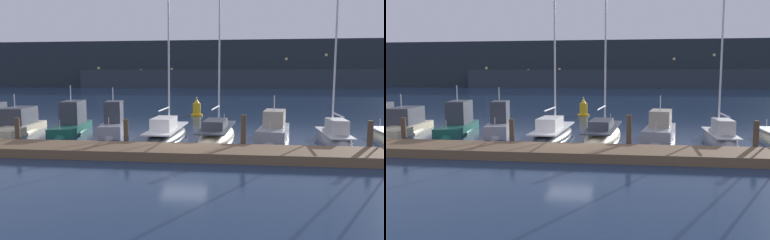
{
  "view_description": "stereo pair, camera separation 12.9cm",
  "coord_description": "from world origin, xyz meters",
  "views": [
    {
      "loc": [
        2.9,
        -20.05,
        4.0
      ],
      "look_at": [
        0.0,
        3.49,
        1.2
      ],
      "focal_mm": 35.0,
      "sensor_mm": 36.0,
      "label": 1
    },
    {
      "loc": [
        3.03,
        -20.03,
        4.0
      ],
      "look_at": [
        0.0,
        3.49,
        1.2
      ],
      "focal_mm": 35.0,
      "sensor_mm": 36.0,
      "label": 2
    }
  ],
  "objects": [
    {
      "name": "motorboat_berth_2",
      "position": [
        -12.67,
        4.39,
        0.26
      ],
      "size": [
        3.45,
        7.14,
        3.39
      ],
      "color": "beige",
      "rests_on": "ground"
    },
    {
      "name": "ground_plane",
      "position": [
        0.0,
        0.0,
        0.0
      ],
      "size": [
        400.0,
        400.0,
        0.0
      ],
      "primitive_type": "plane",
      "color": "#192D4C"
    },
    {
      "name": "dock",
      "position": [
        0.0,
        -1.91,
        0.23
      ],
      "size": [
        41.51,
        2.8,
        0.45
      ],
      "primitive_type": "cube",
      "color": "brown",
      "rests_on": "ground"
    },
    {
      "name": "hillside_backdrop",
      "position": [
        2.75,
        114.08,
        7.39
      ],
      "size": [
        240.0,
        23.0,
        16.0
      ],
      "color": "#232B33",
      "rests_on": "ground"
    },
    {
      "name": "sailboat_berth_8",
      "position": [
        8.74,
        3.39,
        0.14
      ],
      "size": [
        1.85,
        5.97,
        9.36
      ],
      "color": "gray",
      "rests_on": "ground"
    },
    {
      "name": "mooring_pile_4",
      "position": [
        9.61,
        -0.26,
        0.87
      ],
      "size": [
        0.28,
        0.28,
        1.74
      ],
      "primitive_type": "cylinder",
      "color": "#4C3D2D",
      "rests_on": "ground"
    },
    {
      "name": "motorboat_berth_7",
      "position": [
        5.19,
        4.02,
        0.35
      ],
      "size": [
        2.79,
        5.68,
        3.24
      ],
      "color": "gray",
      "rests_on": "ground"
    },
    {
      "name": "mooring_pile_1",
      "position": [
        -9.61,
        -0.26,
        0.82
      ],
      "size": [
        0.28,
        0.28,
        1.63
      ],
      "primitive_type": "cylinder",
      "color": "#4C3D2D",
      "rests_on": "ground"
    },
    {
      "name": "sailboat_berth_6",
      "position": [
        1.59,
        4.04,
        0.11
      ],
      "size": [
        2.74,
        8.15,
        10.89
      ],
      "color": "beige",
      "rests_on": "ground"
    },
    {
      "name": "mooring_pile_3",
      "position": [
        3.2,
        -0.26,
        0.98
      ],
      "size": [
        0.28,
        0.28,
        1.96
      ],
      "primitive_type": "cylinder",
      "color": "#4C3D2D",
      "rests_on": "ground"
    },
    {
      "name": "sailboat_berth_5",
      "position": [
        -1.72,
        3.93,
        0.14
      ],
      "size": [
        2.31,
        7.86,
        9.52
      ],
      "color": "#2D3338",
      "rests_on": "ground"
    },
    {
      "name": "channel_buoy",
      "position": [
        -1.22,
        17.29,
        0.7
      ],
      "size": [
        1.19,
        1.19,
        1.9
      ],
      "color": "gold",
      "rests_on": "ground"
    },
    {
      "name": "mooring_pile_2",
      "position": [
        -3.2,
        -0.26,
        0.82
      ],
      "size": [
        0.28,
        0.28,
        1.65
      ],
      "primitive_type": "cylinder",
      "color": "#4C3D2D",
      "rests_on": "ground"
    },
    {
      "name": "motorboat_berth_3",
      "position": [
        -8.83,
        5.08,
        0.4
      ],
      "size": [
        2.84,
        6.34,
        3.91
      ],
      "color": "#195647",
      "rests_on": "ground"
    },
    {
      "name": "motorboat_berth_4",
      "position": [
        -5.54,
        4.47,
        0.41
      ],
      "size": [
        2.44,
        4.95,
        3.85
      ],
      "color": "gray",
      "rests_on": "ground"
    }
  ]
}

